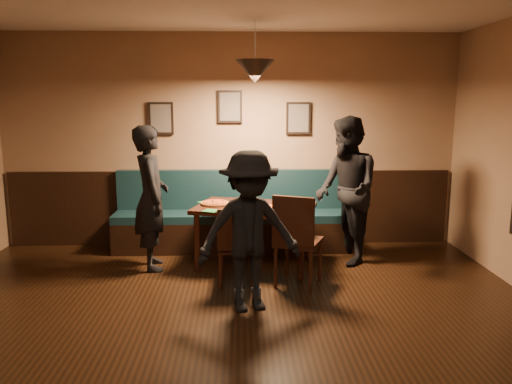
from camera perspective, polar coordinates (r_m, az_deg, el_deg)
floor at (r=3.81m, az=-3.71°, el=-20.37°), size 7.00×7.00×0.00m
wall_back at (r=6.80m, az=-2.90°, el=5.72°), size 6.00×0.00×6.00m
wainscot at (r=6.90m, az=-2.84°, el=-1.77°), size 5.88×0.06×1.00m
booth_bench at (r=6.64m, az=-2.88°, el=-2.26°), size 3.00×0.60×1.00m
picture_left at (r=6.83m, az=-10.58°, el=8.10°), size 0.32×0.04×0.42m
picture_center at (r=6.75m, az=-2.94°, el=9.51°), size 0.32×0.04×0.42m
picture_right at (r=6.79m, az=4.76°, el=8.23°), size 0.32×0.04×0.42m
pendant_lamp at (r=5.81m, az=-0.11°, el=13.34°), size 0.44×0.44×0.25m
dining_table at (r=6.02m, az=-0.11°, el=-4.92°), size 1.53×1.19×0.72m
chair_near_left at (r=5.40m, az=-2.19°, el=-6.00°), size 0.39×0.39×0.85m
chair_near_right at (r=5.39m, az=4.77°, el=-5.31°), size 0.58×0.58×0.99m
diner_left at (r=5.96m, az=-11.66°, el=-0.65°), size 0.53×0.68×1.66m
diner_right at (r=6.14m, az=10.08°, el=0.19°), size 0.81×0.96×1.76m
diner_front at (r=4.69m, az=-0.75°, el=-4.46°), size 1.07×0.78×1.50m
pizza_a at (r=6.01m, az=-4.61°, el=-1.25°), size 0.39×0.39×0.04m
pizza_b at (r=5.75m, az=0.50°, el=-1.75°), size 0.35×0.35×0.04m
pizza_c at (r=6.10m, az=3.52°, el=-1.06°), size 0.47×0.47×0.04m
soda_glass at (r=5.69m, az=6.05°, el=-1.39°), size 0.09×0.09×0.15m
tabasco_bottle at (r=5.91m, az=4.47°, el=-1.07°), size 0.03×0.03×0.11m
napkin_a at (r=6.16m, az=-5.79°, el=-1.14°), size 0.19×0.19×0.01m
napkin_b at (r=5.69m, az=-5.10°, el=-2.10°), size 0.20×0.20×0.01m
cutlery_set at (r=5.54m, az=-0.63°, el=-2.39°), size 0.19×0.07×0.00m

